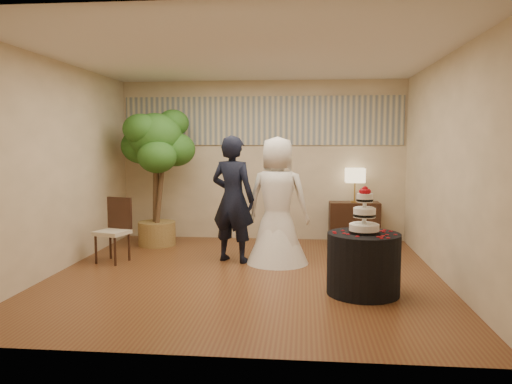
# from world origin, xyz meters

# --- Properties ---
(floor) EXTENTS (5.00, 5.00, 0.00)m
(floor) POSITION_xyz_m (0.00, 0.00, 0.00)
(floor) COLOR brown
(floor) RESTS_ON ground
(ceiling) EXTENTS (5.00, 5.00, 0.00)m
(ceiling) POSITION_xyz_m (0.00, 0.00, 2.80)
(ceiling) COLOR white
(ceiling) RESTS_ON wall_back
(wall_back) EXTENTS (5.00, 0.06, 2.80)m
(wall_back) POSITION_xyz_m (0.00, 2.50, 1.40)
(wall_back) COLOR beige
(wall_back) RESTS_ON ground
(wall_front) EXTENTS (5.00, 0.06, 2.80)m
(wall_front) POSITION_xyz_m (0.00, -2.50, 1.40)
(wall_front) COLOR beige
(wall_front) RESTS_ON ground
(wall_left) EXTENTS (0.06, 5.00, 2.80)m
(wall_left) POSITION_xyz_m (-2.50, 0.00, 1.40)
(wall_left) COLOR beige
(wall_left) RESTS_ON ground
(wall_right) EXTENTS (0.06, 5.00, 2.80)m
(wall_right) POSITION_xyz_m (2.50, 0.00, 1.40)
(wall_right) COLOR beige
(wall_right) RESTS_ON ground
(mural_border) EXTENTS (4.90, 0.02, 0.85)m
(mural_border) POSITION_xyz_m (0.00, 2.48, 2.10)
(mural_border) COLOR #A2A394
(mural_border) RESTS_ON wall_back
(groom) EXTENTS (0.77, 0.63, 1.82)m
(groom) POSITION_xyz_m (-0.27, 0.74, 0.91)
(groom) COLOR black
(groom) RESTS_ON floor
(bride) EXTENTS (1.06, 1.06, 1.80)m
(bride) POSITION_xyz_m (0.38, 0.71, 0.90)
(bride) COLOR white
(bride) RESTS_ON floor
(cake_table) EXTENTS (1.00, 1.00, 0.70)m
(cake_table) POSITION_xyz_m (1.43, -0.68, 0.35)
(cake_table) COLOR black
(cake_table) RESTS_ON floor
(wedding_cake) EXTENTS (0.34, 0.34, 0.54)m
(wedding_cake) POSITION_xyz_m (1.43, -0.68, 0.97)
(wedding_cake) COLOR white
(wedding_cake) RESTS_ON cake_table
(console) EXTENTS (0.86, 0.40, 0.70)m
(console) POSITION_xyz_m (1.61, 2.26, 0.35)
(console) COLOR black
(console) RESTS_ON floor
(table_lamp) EXTENTS (0.32, 0.32, 0.58)m
(table_lamp) POSITION_xyz_m (1.61, 2.26, 0.99)
(table_lamp) COLOR #CDB687
(table_lamp) RESTS_ON console
(ficus_tree) EXTENTS (1.31, 1.31, 2.32)m
(ficus_tree) POSITION_xyz_m (-1.70, 1.74, 1.16)
(ficus_tree) COLOR #2C621F
(ficus_tree) RESTS_ON floor
(side_chair) EXTENTS (0.53, 0.54, 0.93)m
(side_chair) POSITION_xyz_m (-1.99, 0.50, 0.46)
(side_chair) COLOR black
(side_chair) RESTS_ON floor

